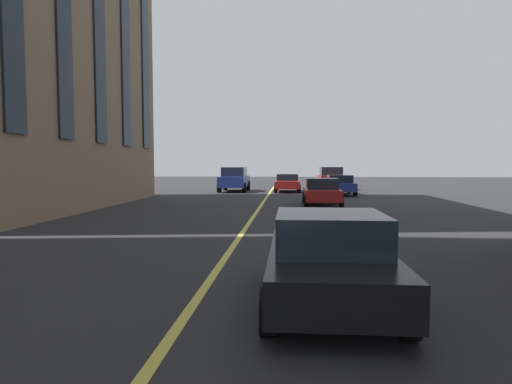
{
  "coord_description": "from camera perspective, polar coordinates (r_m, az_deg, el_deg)",
  "views": [
    {
      "loc": [
        7.25,
        -1.43,
        2.11
      ],
      "look_at": [
        16.28,
        -0.73,
        1.52
      ],
      "focal_mm": 30.16,
      "sensor_mm": 36.0,
      "label": 1
    }
  ],
  "objects": [
    {
      "name": "car_black_near",
      "position": [
        6.59,
        9.63,
        -8.69
      ],
      "size": [
        3.9,
        1.89,
        1.4
      ],
      "color": "black",
      "rests_on": "ground_plane"
    },
    {
      "name": "lane_centre_line",
      "position": [
        13.0,
        -1.96,
        -5.62
      ],
      "size": [
        80.0,
        0.16,
        0.01
      ],
      "color": "#D8C64C",
      "rests_on": "ground_plane"
    },
    {
      "name": "car_blue_trailing",
      "position": [
        33.46,
        -2.89,
        1.74
      ],
      "size": [
        4.7,
        2.14,
        1.88
      ],
      "color": "navy",
      "rests_on": "ground_plane"
    },
    {
      "name": "car_red_parked_a",
      "position": [
        32.94,
        4.18,
        1.25
      ],
      "size": [
        4.4,
        1.95,
        1.37
      ],
      "color": "#B21E1E",
      "rests_on": "ground_plane"
    },
    {
      "name": "car_red_parked_b",
      "position": [
        36.49,
        9.88,
        1.86
      ],
      "size": [
        4.7,
        2.14,
        1.88
      ],
      "color": "#B21E1E",
      "rests_on": "ground_plane"
    },
    {
      "name": "car_blue_mid",
      "position": [
        30.21,
        11.02,
        0.97
      ],
      "size": [
        4.4,
        1.95,
        1.37
      ],
      "color": "navy",
      "rests_on": "ground_plane"
    },
    {
      "name": "car_red_oncoming",
      "position": [
        22.27,
        8.72,
        0.03
      ],
      "size": [
        3.9,
        1.89,
        1.4
      ],
      "color": "#B21E1E",
      "rests_on": "ground_plane"
    }
  ]
}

